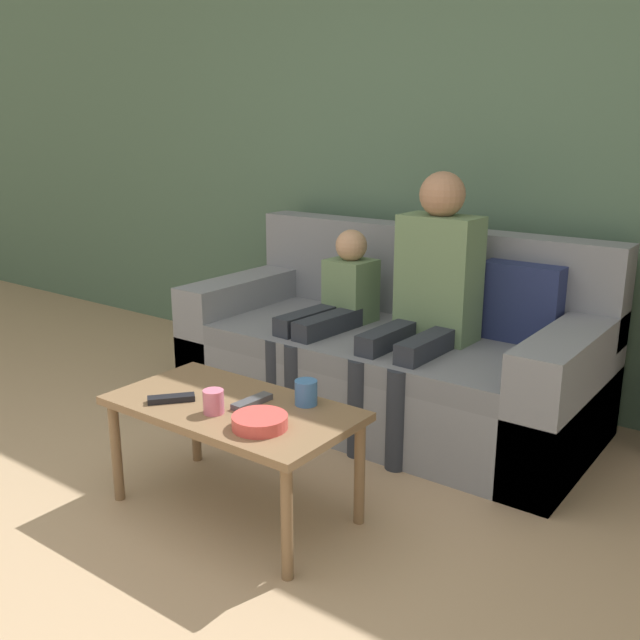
# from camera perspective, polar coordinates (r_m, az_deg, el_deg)

# --- Properties ---
(ground_plane) EXTENTS (22.00, 22.00, 0.00)m
(ground_plane) POSITION_cam_1_polar(r_m,az_deg,el_deg) (2.38, -22.70, -22.41)
(ground_plane) COLOR tan
(wall_back) EXTENTS (12.00, 0.06, 2.60)m
(wall_back) POSITION_cam_1_polar(r_m,az_deg,el_deg) (3.84, 10.53, 13.58)
(wall_back) COLOR #4C6B56
(wall_back) RESTS_ON ground_plane
(couch) EXTENTS (2.00, 0.93, 0.91)m
(couch) POSITION_cam_1_polar(r_m,az_deg,el_deg) (3.54, 5.73, -2.95)
(couch) COLOR gray
(couch) RESTS_ON ground_plane
(coffee_table) EXTENTS (0.92, 0.49, 0.43)m
(coffee_table) POSITION_cam_1_polar(r_m,az_deg,el_deg) (2.64, -7.01, -7.70)
(coffee_table) COLOR brown
(coffee_table) RESTS_ON ground_plane
(person_adult) EXTENTS (0.37, 0.64, 1.21)m
(person_adult) POSITION_cam_1_polar(r_m,az_deg,el_deg) (3.24, 8.74, 2.52)
(person_adult) COLOR #282D38
(person_adult) RESTS_ON ground_plane
(person_child) EXTENTS (0.26, 0.65, 0.91)m
(person_child) POSITION_cam_1_polar(r_m,az_deg,el_deg) (3.48, 0.77, 0.61)
(person_child) COLOR #282D38
(person_child) RESTS_ON ground_plane
(cup_near) EXTENTS (0.08, 0.08, 0.09)m
(cup_near) POSITION_cam_1_polar(r_m,az_deg,el_deg) (2.58, -1.13, -5.82)
(cup_near) COLOR #3D70B2
(cup_near) RESTS_ON coffee_table
(cup_far) EXTENTS (0.07, 0.07, 0.09)m
(cup_far) POSITION_cam_1_polar(r_m,az_deg,el_deg) (2.54, -8.51, -6.48)
(cup_far) COLOR pink
(cup_far) RESTS_ON coffee_table
(tv_remote_0) EXTENTS (0.15, 0.16, 0.02)m
(tv_remote_0) POSITION_cam_1_polar(r_m,az_deg,el_deg) (2.68, -11.82, -6.18)
(tv_remote_0) COLOR black
(tv_remote_0) RESTS_ON coffee_table
(tv_remote_1) EXTENTS (0.06, 0.17, 0.02)m
(tv_remote_1) POSITION_cam_1_polar(r_m,az_deg,el_deg) (2.61, -5.46, -6.52)
(tv_remote_1) COLOR #47474C
(tv_remote_1) RESTS_ON coffee_table
(snack_bowl) EXTENTS (0.19, 0.19, 0.05)m
(snack_bowl) POSITION_cam_1_polar(r_m,az_deg,el_deg) (2.41, -4.83, -8.11)
(snack_bowl) COLOR #DB4C47
(snack_bowl) RESTS_ON coffee_table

